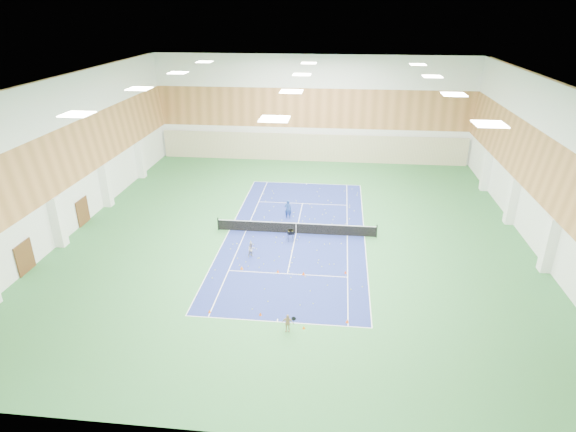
{
  "coord_description": "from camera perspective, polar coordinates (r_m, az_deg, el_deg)",
  "views": [
    {
      "loc": [
        3.14,
        -34.82,
        16.98
      ],
      "look_at": [
        -0.53,
        -1.09,
        2.0
      ],
      "focal_mm": 30.0,
      "sensor_mm": 36.0,
      "label": 1
    }
  ],
  "objects": [
    {
      "name": "ground",
      "position": [
        38.86,
        0.96,
        -2.08
      ],
      "size": [
        40.0,
        40.0,
        0.0
      ],
      "primitive_type": "plane",
      "color": "#2F6F38",
      "rests_on": "ground"
    },
    {
      "name": "room_shell",
      "position": [
        36.64,
        1.02,
        6.39
      ],
      "size": [
        36.0,
        40.0,
        12.0
      ],
      "primitive_type": null,
      "color": "white",
      "rests_on": "ground"
    },
    {
      "name": "wood_cladding",
      "position": [
        36.09,
        1.04,
        9.42
      ],
      "size": [
        36.0,
        40.0,
        8.0
      ],
      "primitive_type": null,
      "color": "#B57743",
      "rests_on": "room_shell"
    },
    {
      "name": "ceiling_light_grid",
      "position": [
        35.32,
        1.09,
        15.59
      ],
      "size": [
        21.4,
        25.4,
        0.06
      ],
      "primitive_type": null,
      "color": "white",
      "rests_on": "room_shell"
    },
    {
      "name": "court_surface",
      "position": [
        38.86,
        0.96,
        -2.08
      ],
      "size": [
        10.97,
        23.77,
        0.01
      ],
      "primitive_type": "cube",
      "color": "navy",
      "rests_on": "ground"
    },
    {
      "name": "tennis_balls_scatter",
      "position": [
        38.84,
        0.96,
        -2.02
      ],
      "size": [
        10.57,
        22.77,
        0.07
      ],
      "primitive_type": null,
      "color": "#D8EE28",
      "rests_on": "ground"
    },
    {
      "name": "tennis_net",
      "position": [
        38.62,
        0.96,
        -1.35
      ],
      "size": [
        12.8,
        0.1,
        1.1
      ],
      "primitive_type": null,
      "color": "black",
      "rests_on": "ground"
    },
    {
      "name": "back_curtain",
      "position": [
        56.78,
        2.84,
        8.08
      ],
      "size": [
        35.4,
        0.16,
        3.2
      ],
      "primitive_type": "cube",
      "color": "#C6B793",
      "rests_on": "ground"
    },
    {
      "name": "door_left_a",
      "position": [
        37.61,
        -28.74,
        -4.32
      ],
      "size": [
        0.08,
        1.8,
        2.2
      ],
      "primitive_type": "cube",
      "color": "#593319",
      "rests_on": "ground"
    },
    {
      "name": "door_left_b",
      "position": [
        43.68,
        -23.14,
        0.49
      ],
      "size": [
        0.08,
        1.8,
        2.2
      ],
      "primitive_type": "cube",
      "color": "#593319",
      "rests_on": "ground"
    },
    {
      "name": "coach",
      "position": [
        41.31,
        0.01,
        0.83
      ],
      "size": [
        0.64,
        0.44,
        1.68
      ],
      "primitive_type": "imported",
      "rotation": [
        0.0,
        0.0,
        3.08
      ],
      "color": "navy",
      "rests_on": "ground"
    },
    {
      "name": "child_court",
      "position": [
        35.22,
        -4.36,
        -3.99
      ],
      "size": [
        0.72,
        0.71,
        1.17
      ],
      "primitive_type": "imported",
      "rotation": [
        0.0,
        0.0,
        0.73
      ],
      "color": "#96959E",
      "rests_on": "ground"
    },
    {
      "name": "child_apron",
      "position": [
        27.7,
        -0.07,
        -12.55
      ],
      "size": [
        0.66,
        0.3,
        1.1
      ],
      "primitive_type": "imported",
      "rotation": [
        0.0,
        0.0,
        0.05
      ],
      "color": "tan",
      "rests_on": "ground"
    },
    {
      "name": "ball_cart",
      "position": [
        37.52,
        0.31,
        -2.31
      ],
      "size": [
        0.67,
        0.67,
        0.9
      ],
      "primitive_type": null,
      "rotation": [
        0.0,
        0.0,
        0.37
      ],
      "color": "black",
      "rests_on": "ground"
    },
    {
      "name": "cone_svc_a",
      "position": [
        33.9,
        -5.51,
        -6.11
      ],
      "size": [
        0.23,
        0.23,
        0.25
      ],
      "primitive_type": "cone",
      "color": "orange",
      "rests_on": "ground"
    },
    {
      "name": "cone_svc_b",
      "position": [
        33.38,
        -1.2,
        -6.55
      ],
      "size": [
        0.19,
        0.19,
        0.2
      ],
      "primitive_type": "cone",
      "color": "#E3420B",
      "rests_on": "ground"
    },
    {
      "name": "cone_svc_c",
      "position": [
        33.11,
        1.85,
        -6.8
      ],
      "size": [
        0.22,
        0.22,
        0.24
      ],
      "primitive_type": "cone",
      "color": "#FF5B0D",
      "rests_on": "ground"
    },
    {
      "name": "cone_svc_d",
      "position": [
        33.5,
        6.84,
        -6.61
      ],
      "size": [
        0.19,
        0.19,
        0.21
      ],
      "primitive_type": "cone",
      "color": "red",
      "rests_on": "ground"
    },
    {
      "name": "cone_base_a",
      "position": [
        29.77,
        -9.29,
        -11.08
      ],
      "size": [
        0.18,
        0.18,
        0.2
      ],
      "primitive_type": "cone",
      "color": "#E1550B",
      "rests_on": "ground"
    },
    {
      "name": "cone_base_b",
      "position": [
        29.21,
        -3.3,
        -11.5
      ],
      "size": [
        0.19,
        0.19,
        0.21
      ],
      "primitive_type": "cone",
      "color": "#DC520B",
      "rests_on": "ground"
    },
    {
      "name": "cone_base_c",
      "position": [
        28.15,
        1.88,
        -13.03
      ],
      "size": [
        0.18,
        0.18,
        0.19
      ],
      "primitive_type": "cone",
      "color": "orange",
      "rests_on": "ground"
    },
    {
      "name": "cone_base_d",
      "position": [
        28.78,
        7.04,
        -12.26
      ],
      "size": [
        0.2,
        0.2,
        0.22
      ],
      "primitive_type": "cone",
      "color": "#FF5B0D",
      "rests_on": "ground"
    }
  ]
}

